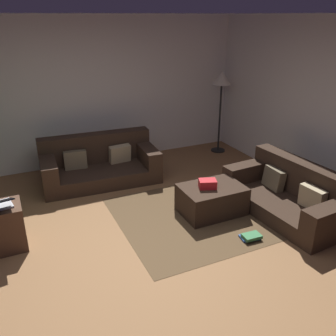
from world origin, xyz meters
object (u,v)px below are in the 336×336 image
object	(u,v)px
couch_left	(99,164)
ottoman	(212,199)
side_table	(1,228)
tv_remote	(207,187)
book_stack	(251,237)
corner_lamp	(222,84)
gift_box	(208,184)
couch_right	(290,195)

from	to	relation	value
couch_left	ottoman	size ratio (longest dim) A/B	2.23
couch_left	side_table	xyz separation A→B (m)	(-1.57, -1.44, 0.00)
tv_remote	couch_left	bearing A→B (deg)	96.50
couch_left	ottoman	world-z (taller)	couch_left
book_stack	corner_lamp	bearing A→B (deg)	65.14
tv_remote	side_table	distance (m)	2.64
book_stack	gift_box	bearing A→B (deg)	102.64
couch_right	gift_box	distance (m)	1.18
ottoman	tv_remote	bearing A→B (deg)	169.23
tv_remote	book_stack	distance (m)	0.90
side_table	corner_lamp	world-z (taller)	corner_lamp
ottoman	tv_remote	distance (m)	0.22
ottoman	side_table	bearing A→B (deg)	173.19
couch_left	couch_right	bearing A→B (deg)	137.32
tv_remote	ottoman	bearing A→B (deg)	-35.25
ottoman	tv_remote	world-z (taller)	tv_remote
couch_left	tv_remote	bearing A→B (deg)	124.44
gift_box	tv_remote	world-z (taller)	gift_box
gift_box	couch_left	bearing A→B (deg)	120.75
couch_left	couch_right	distance (m)	3.07
tv_remote	gift_box	bearing A→B (deg)	-122.37
couch_right	side_table	world-z (taller)	couch_right
gift_box	tv_remote	size ratio (longest dim) A/B	1.46
couch_right	tv_remote	bearing A→B (deg)	62.91
tv_remote	side_table	world-z (taller)	side_table
side_table	book_stack	bearing A→B (deg)	-21.65
couch_right	ottoman	bearing A→B (deg)	62.03
side_table	tv_remote	bearing A→B (deg)	-6.69
ottoman	side_table	size ratio (longest dim) A/B	1.56
tv_remote	corner_lamp	bearing A→B (deg)	29.55
ottoman	gift_box	xyz separation A→B (m)	(-0.08, 0.00, 0.26)
couch_right	tv_remote	size ratio (longest dim) A/B	11.29
corner_lamp	couch_left	bearing A→B (deg)	-172.65
corner_lamp	couch_right	bearing A→B (deg)	-99.70
ottoman	book_stack	xyz separation A→B (m)	(0.10, -0.79, -0.17)
couch_right	corner_lamp	xyz separation A→B (m)	(0.43, 2.54, 1.09)
couch_right	side_table	size ratio (longest dim) A/B	3.27
side_table	gift_box	bearing A→B (deg)	-6.97
couch_left	ottoman	distance (m)	2.09
side_table	ottoman	bearing A→B (deg)	-6.81
couch_right	ottoman	size ratio (longest dim) A/B	2.09
tv_remote	side_table	xyz separation A→B (m)	(-2.62, 0.31, -0.13)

